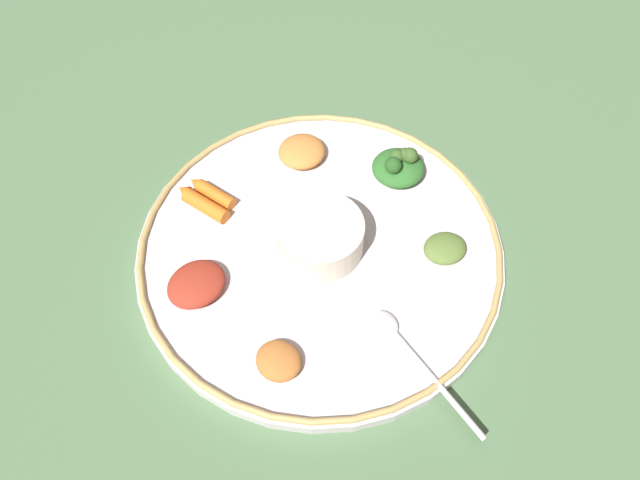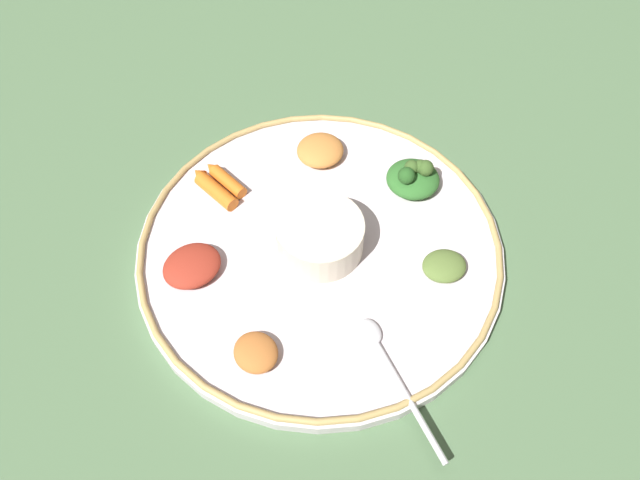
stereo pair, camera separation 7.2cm
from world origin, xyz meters
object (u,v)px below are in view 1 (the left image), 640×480
greens_pile (399,166)px  carrot_outer (202,204)px  carrot_near_spoon (212,192)px  center_bowl (320,235)px  spoon (411,352)px

greens_pile → carrot_outer: bearing=37.0°
carrot_near_spoon → carrot_outer: 0.02m
center_bowl → carrot_outer: (0.16, 0.01, -0.02)m
center_bowl → greens_pile: (-0.05, -0.15, -0.01)m
carrot_outer → greens_pile: bearing=-143.0°
spoon → carrot_outer: bearing=-14.0°
center_bowl → greens_pile: bearing=-107.3°
center_bowl → carrot_near_spoon: bearing=-4.5°
spoon → greens_pile: 0.26m
greens_pile → carrot_near_spoon: greens_pile is taller
center_bowl → carrot_near_spoon: size_ratio=1.45×
center_bowl → spoon: 0.18m
center_bowl → greens_pile: 0.16m
greens_pile → carrot_near_spoon: 0.25m
spoon → carrot_outer: size_ratio=1.97×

